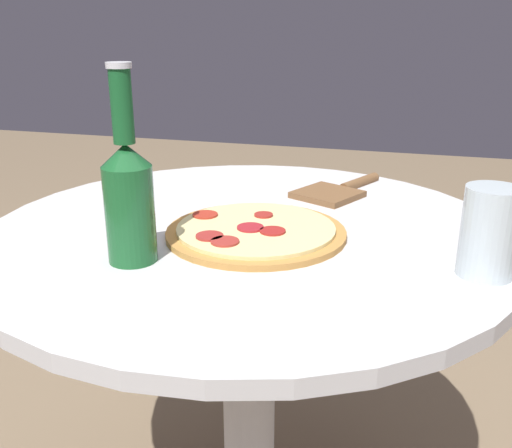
{
  "coord_description": "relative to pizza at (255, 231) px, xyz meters",
  "views": [
    {
      "loc": [
        -0.88,
        -0.27,
        1.03
      ],
      "look_at": [
        -0.04,
        -0.03,
        0.72
      ],
      "focal_mm": 40.0,
      "sensor_mm": 36.0,
      "label": 1
    }
  ],
  "objects": [
    {
      "name": "table",
      "position": [
        0.04,
        0.02,
        -0.19
      ],
      "size": [
        0.9,
        0.9,
        0.7
      ],
      "color": "silver",
      "rests_on": "ground_plane"
    },
    {
      "name": "pizza",
      "position": [
        0.0,
        0.0,
        0.0
      ],
      "size": [
        0.3,
        0.3,
        0.02
      ],
      "color": "#B77F3D",
      "rests_on": "table"
    },
    {
      "name": "drinking_glass",
      "position": [
        -0.06,
        -0.35,
        0.06
      ],
      "size": [
        0.08,
        0.08,
        0.13
      ],
      "color": "silver",
      "rests_on": "table"
    },
    {
      "name": "beer_bottle",
      "position": [
        -0.15,
        0.14,
        0.09
      ],
      "size": [
        0.07,
        0.07,
        0.28
      ],
      "color": "#195628",
      "rests_on": "table"
    },
    {
      "name": "pizza_paddle",
      "position": [
        0.28,
        -0.09,
        -0.0
      ],
      "size": [
        0.24,
        0.16,
        0.02
      ],
      "rotation": [
        0.0,
        0.0,
        -0.46
      ],
      "color": "brown",
      "rests_on": "table"
    }
  ]
}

